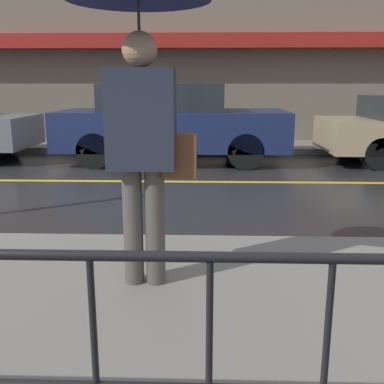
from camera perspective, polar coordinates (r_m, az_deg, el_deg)
name	(u,v)px	position (r m, az deg, el deg)	size (l,w,h in m)	color
ground_plane	(90,181)	(7.56, -12.88, 1.36)	(80.00, 80.00, 0.00)	#262628
sidewalk_far	(130,146)	(11.33, -7.94, 5.80)	(28.00, 1.72, 0.13)	slate
lane_marking	(90,181)	(7.56, -12.88, 1.39)	(25.20, 0.12, 0.01)	gold
building_storefront	(132,31)	(12.28, -7.57, 19.66)	(28.00, 0.85, 5.84)	#706656
pedestrian	(141,54)	(3.07, -6.53, 17.00)	(0.94, 0.94, 2.14)	#4C4742
car_navy	(171,122)	(9.21, -2.70, 8.82)	(4.55, 1.91, 1.56)	#19234C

